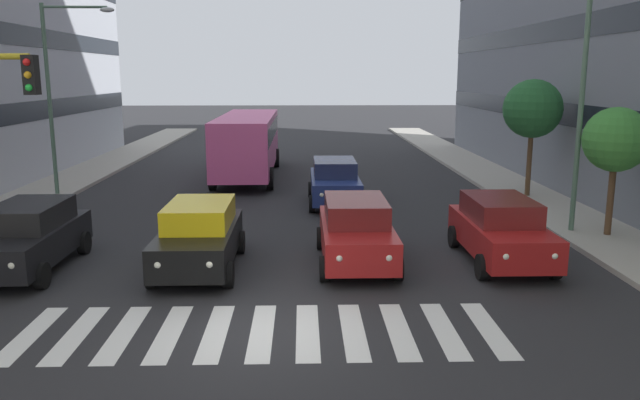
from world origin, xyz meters
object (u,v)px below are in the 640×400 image
at_px(street_tree_2, 533,109).
at_px(street_lamp_left, 570,81).
at_px(car_3, 28,236).
at_px(street_tree_1, 616,140).
at_px(street_lamp_right, 59,80).
at_px(car_2, 200,236).
at_px(bus_behind_traffic, 248,139).
at_px(car_0, 501,229).
at_px(car_1, 356,231).
at_px(car_row2_0, 335,182).

bearing_deg(street_tree_2, street_lamp_left, 79.61).
height_order(car_3, street_tree_1, street_tree_1).
distance_m(street_lamp_left, street_lamp_right, 18.87).
relative_size(car_3, street_tree_1, 1.15).
bearing_deg(car_2, bus_behind_traffic, -90.00).
bearing_deg(car_0, street_tree_2, -114.13).
relative_size(car_0, car_2, 1.00).
height_order(car_1, car_2, same).
bearing_deg(car_3, street_tree_2, -151.30).
relative_size(car_1, car_2, 1.00).
relative_size(car_2, car_3, 1.00).
bearing_deg(car_row2_0, bus_behind_traffic, -60.05).
bearing_deg(street_tree_2, car_0, 65.87).
xyz_separation_m(bus_behind_traffic, street_tree_2, (-11.74, 5.99, 1.75)).
xyz_separation_m(car_3, street_lamp_right, (2.59, -9.76, 3.83)).
bearing_deg(bus_behind_traffic, street_tree_1, 134.35).
relative_size(car_2, street_tree_1, 1.15).
distance_m(car_2, street_tree_1, 12.45).
distance_m(car_2, car_row2_0, 8.98).
bearing_deg(car_row2_0, car_2, 64.23).
distance_m(car_3, car_row2_0, 11.55).
xyz_separation_m(car_0, car_row2_0, (4.06, -7.66, 0.00)).
relative_size(street_lamp_left, street_tree_1, 1.98).
xyz_separation_m(car_1, car_row2_0, (0.17, -7.70, 0.00)).
xyz_separation_m(car_1, car_2, (4.08, 0.39, 0.00)).
bearing_deg(street_tree_1, bus_behind_traffic, -45.65).
height_order(car_0, street_lamp_left, street_lamp_left).
relative_size(bus_behind_traffic, street_lamp_left, 1.37).
bearing_deg(street_tree_2, street_lamp_right, -2.83).
distance_m(car_2, bus_behind_traffic, 14.90).
distance_m(car_3, street_tree_2, 18.59).
relative_size(car_1, street_lamp_left, 0.58).
bearing_deg(street_tree_2, street_tree_1, 92.18).
bearing_deg(car_1, street_lamp_right, -40.42).
distance_m(car_1, street_tree_2, 11.75).
relative_size(car_1, car_3, 1.00).
bearing_deg(car_row2_0, street_tree_2, -174.27).
distance_m(car_2, street_lamp_left, 11.82).
relative_size(car_1, street_tree_2, 0.96).
bearing_deg(car_1, car_2, 5.50).
xyz_separation_m(car_1, bus_behind_traffic, (4.08, -14.47, 0.97)).
height_order(car_3, street_tree_2, street_tree_2).
relative_size(car_row2_0, street_lamp_right, 0.59).
xyz_separation_m(car_2, car_3, (4.38, -0.04, 0.00)).
bearing_deg(street_tree_1, car_3, 8.89).
bearing_deg(car_1, bus_behind_traffic, -74.27).
relative_size(car_0, street_lamp_right, 0.59).
bearing_deg(street_lamp_right, street_tree_2, 177.17).
distance_m(car_0, car_3, 12.35).
xyz_separation_m(car_1, car_3, (8.46, 0.35, 0.00)).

